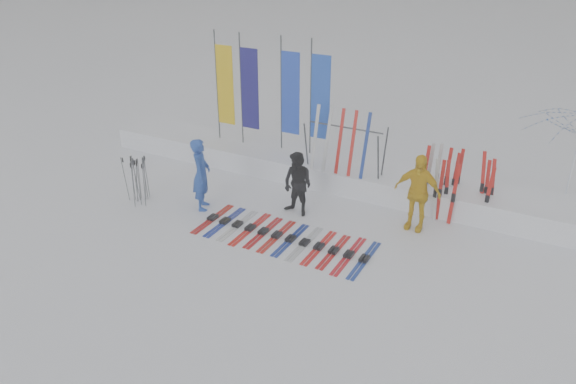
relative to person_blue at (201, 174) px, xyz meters
The scene contains 11 objects.
ground 2.91m from the person_blue, 36.03° to the right, with size 120.00×120.00×0.00m, color white.
snow_bank 3.77m from the person_blue, 53.19° to the left, with size 14.00×1.60×0.60m, color white.
person_blue is the anchor object (origin of this frame).
person_black 2.39m from the person_blue, 20.16° to the left, with size 0.78×0.61×1.60m, color black.
person_yellow 5.20m from the person_blue, 16.67° to the left, with size 1.09×0.45×1.86m, color #E3B20E.
tent_canopy 9.04m from the person_blue, 26.96° to the left, with size 2.87×2.93×2.63m, color white.
ski_row 2.70m from the person_blue, ahead, with size 4.09×1.69×0.07m.
pole_cluster 1.74m from the person_blue, 164.43° to the right, with size 0.72×0.63×1.23m.
feather_flags 3.41m from the person_blue, 87.02° to the left, with size 3.54×0.21×3.20m.
ski_rack 3.77m from the person_blue, 43.52° to the left, with size 2.04×0.80×1.23m.
upright_skis 6.18m from the person_blue, 25.44° to the left, with size 1.66×1.10×1.68m.
Camera 1 is at (5.56, -8.48, 6.55)m, focal length 35.00 mm.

